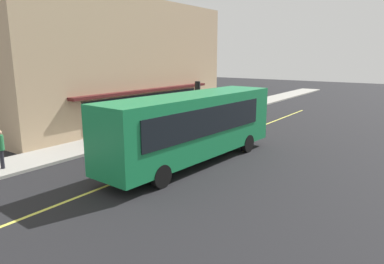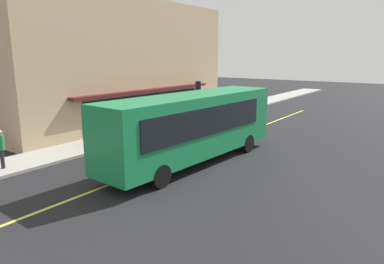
# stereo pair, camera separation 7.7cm
# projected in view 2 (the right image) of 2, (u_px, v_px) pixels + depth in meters

# --- Properties ---
(ground) EXTENTS (120.00, 120.00, 0.00)m
(ground) POSITION_uv_depth(u_px,v_px,m) (204.00, 149.00, 20.51)
(ground) COLOR black
(sidewalk) EXTENTS (80.00, 2.84, 0.15)m
(sidewalk) POSITION_uv_depth(u_px,v_px,m) (133.00, 135.00, 23.79)
(sidewalk) COLOR #9E9B93
(sidewalk) RESTS_ON ground
(lane_centre_stripe) EXTENTS (36.00, 0.16, 0.01)m
(lane_centre_stripe) POSITION_uv_depth(u_px,v_px,m) (204.00, 148.00, 20.51)
(lane_centre_stripe) COLOR #D8D14C
(lane_centre_stripe) RESTS_ON ground
(storefront_building) EXTENTS (20.27, 12.57, 9.55)m
(storefront_building) POSITION_uv_depth(u_px,v_px,m) (95.00, 63.00, 29.48)
(storefront_building) COLOR tan
(storefront_building) RESTS_ON ground
(bus) EXTENTS (11.26, 3.17, 3.50)m
(bus) POSITION_uv_depth(u_px,v_px,m) (193.00, 125.00, 17.42)
(bus) COLOR #197F47
(bus) RESTS_ON ground
(traffic_light) EXTENTS (0.30, 0.52, 3.20)m
(traffic_light) POSITION_uv_depth(u_px,v_px,m) (199.00, 91.00, 28.03)
(traffic_light) COLOR #2D2D33
(traffic_light) RESTS_ON sidewalk
(car_white) EXTENTS (4.34, 1.94, 1.52)m
(car_white) POSITION_uv_depth(u_px,v_px,m) (144.00, 134.00, 20.91)
(car_white) COLOR white
(car_white) RESTS_ON ground
(car_yellow) EXTENTS (4.34, 1.95, 1.52)m
(car_yellow) POSITION_uv_depth(u_px,v_px,m) (214.00, 117.00, 26.80)
(car_yellow) COLOR yellow
(car_yellow) RESTS_ON ground
(pedestrian_at_corner) EXTENTS (0.34, 0.34, 1.86)m
(pedestrian_at_corner) POSITION_uv_depth(u_px,v_px,m) (1.00, 145.00, 16.23)
(pedestrian_at_corner) COLOR black
(pedestrian_at_corner) RESTS_ON sidewalk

